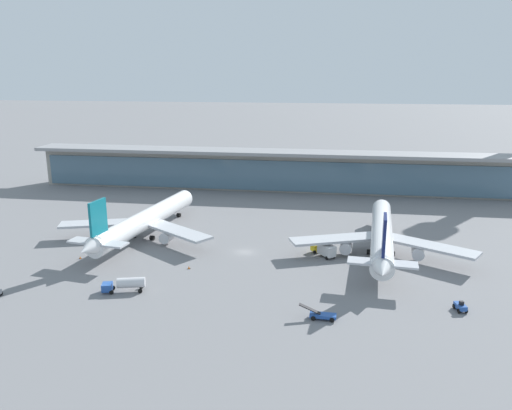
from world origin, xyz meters
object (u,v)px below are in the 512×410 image
object	(u,v)px
service_truck_near_nose_yellow	(325,250)
safety_cone_bravo	(80,258)
service_truck_under_wing_blue	(126,284)
safety_cone_alpha	(189,267)
service_truck_by_tail_blue	(460,306)
airliner_centre_stand	(382,235)
service_truck_on_taxiway_blue	(322,315)
airliner_left_stand	(145,220)

from	to	relation	value
service_truck_near_nose_yellow	safety_cone_bravo	size ratio (longest dim) A/B	10.13
service_truck_under_wing_blue	safety_cone_alpha	world-z (taller)	service_truck_under_wing_blue
service_truck_by_tail_blue	safety_cone_bravo	distance (m)	85.10
airliner_centre_stand	service_truck_on_taxiway_blue	world-z (taller)	airliner_centre_stand
service_truck_near_nose_yellow	service_truck_by_tail_blue	size ratio (longest dim) A/B	2.24
service_truck_by_tail_blue	airliner_left_stand	bearing A→B (deg)	156.29
service_truck_by_tail_blue	safety_cone_bravo	bearing A→B (deg)	170.00
airliner_centre_stand	service_truck_on_taxiway_blue	size ratio (longest dim) A/B	8.42
service_truck_under_wing_blue	service_truck_near_nose_yellow	bearing A→B (deg)	33.78
airliner_centre_stand	service_truck_near_nose_yellow	bearing A→B (deg)	-163.40
service_truck_under_wing_blue	safety_cone_bravo	size ratio (longest dim) A/B	12.70
safety_cone_alpha	service_truck_by_tail_blue	bearing A→B (deg)	-12.59
safety_cone_alpha	airliner_centre_stand	bearing A→B (deg)	20.90
service_truck_under_wing_blue	safety_cone_bravo	world-z (taller)	service_truck_under_wing_blue
service_truck_near_nose_yellow	safety_cone_bravo	bearing A→B (deg)	-169.69
service_truck_by_tail_blue	safety_cone_alpha	xyz separation A→B (m)	(-56.23, 12.56, -0.56)
service_truck_near_nose_yellow	service_truck_under_wing_blue	size ratio (longest dim) A/B	0.80
safety_cone_alpha	safety_cone_bravo	world-z (taller)	same
service_truck_by_tail_blue	service_truck_on_taxiway_blue	distance (m)	26.69
airliner_left_stand	service_truck_on_taxiway_blue	distance (m)	62.75
service_truck_under_wing_blue	service_truck_by_tail_blue	xyz separation A→B (m)	(65.55, 1.25, -0.83)
airliner_left_stand	service_truck_near_nose_yellow	xyz separation A→B (m)	(48.22, -7.20, -3.15)
airliner_centre_stand	service_truck_under_wing_blue	xyz separation A→B (m)	(-53.44, -30.66, -3.13)
airliner_centre_stand	service_truck_by_tail_blue	world-z (taller)	airliner_centre_stand
airliner_left_stand	airliner_centre_stand	bearing A→B (deg)	-2.87
airliner_left_stand	service_truck_under_wing_blue	world-z (taller)	airliner_left_stand
service_truck_on_taxiway_blue	safety_cone_bravo	world-z (taller)	service_truck_on_taxiway_blue
airliner_centre_stand	safety_cone_alpha	world-z (taller)	airliner_centre_stand
airliner_left_stand	safety_cone_alpha	xyz separation A→B (m)	(17.82, -19.96, -4.52)
service_truck_under_wing_blue	safety_cone_bravo	bearing A→B (deg)	138.73
safety_cone_bravo	safety_cone_alpha	bearing A→B (deg)	-4.60
service_truck_under_wing_blue	airliner_centre_stand	bearing A→B (deg)	29.84
service_truck_under_wing_blue	service_truck_on_taxiway_blue	world-z (taller)	service_truck_under_wing_blue
service_truck_under_wing_blue	safety_cone_bravo	distance (m)	24.33
airliner_centre_stand	safety_cone_alpha	size ratio (longest dim) A/B	82.45
safety_cone_alpha	safety_cone_bravo	distance (m)	27.66
airliner_left_stand	safety_cone_bravo	size ratio (longest dim) A/B	82.26
service_truck_on_taxiway_blue	safety_cone_alpha	distance (m)	36.41
safety_cone_alpha	airliner_left_stand	bearing A→B (deg)	131.75
airliner_left_stand	airliner_centre_stand	xyz separation A→B (m)	(61.95, -3.11, 0.00)
service_truck_on_taxiway_blue	safety_cone_alpha	world-z (taller)	service_truck_on_taxiway_blue
airliner_left_stand	airliner_centre_stand	distance (m)	62.03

